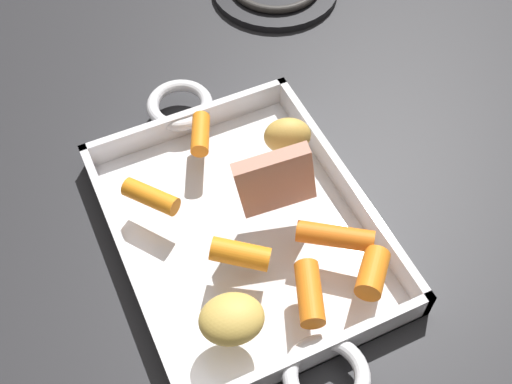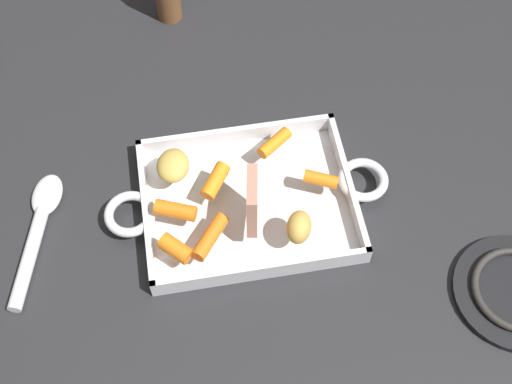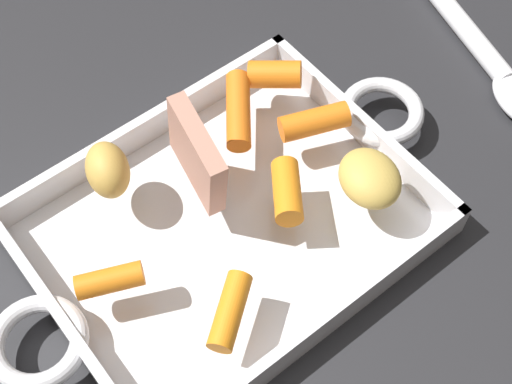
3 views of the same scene
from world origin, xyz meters
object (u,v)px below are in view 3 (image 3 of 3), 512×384
at_px(roast_slice_thick, 194,158).
at_px(serving_spoon, 490,59).
at_px(baby_carrot_southwest, 238,111).
at_px(baby_carrot_southeast, 230,311).
at_px(baby_carrot_center_right, 111,282).
at_px(potato_golden_large, 370,178).
at_px(roasting_dish, 227,224).
at_px(baby_carrot_short, 287,191).
at_px(potato_near_roast, 108,170).
at_px(baby_carrot_northwest, 275,74).
at_px(baby_carrot_center_left, 314,122).

height_order(roast_slice_thick, serving_spoon, roast_slice_thick).
xyz_separation_m(baby_carrot_southwest, baby_carrot_southeast, (-0.11, -0.14, -0.00)).
bearing_deg(roast_slice_thick, baby_carrot_center_right, -160.87).
bearing_deg(baby_carrot_southwest, serving_spoon, -17.67).
bearing_deg(potato_golden_large, baby_carrot_southwest, 107.19).
height_order(roasting_dish, baby_carrot_southwest, baby_carrot_southwest).
xyz_separation_m(roasting_dish, baby_carrot_southwest, (0.06, 0.06, 0.03)).
xyz_separation_m(roast_slice_thick, baby_carrot_center_right, (-0.10, -0.03, -0.03)).
bearing_deg(serving_spoon, baby_carrot_center_right, -76.61).
height_order(baby_carrot_short, baby_carrot_center_right, baby_carrot_short).
bearing_deg(baby_carrot_southeast, potato_near_roast, 92.14).
relative_size(potato_near_roast, potato_golden_large, 0.86).
bearing_deg(baby_carrot_center_right, potato_golden_large, -14.57).
bearing_deg(baby_carrot_center_right, serving_spoon, -1.32).
bearing_deg(potato_golden_large, serving_spoon, 12.30).
xyz_separation_m(baby_carrot_center_right, baby_carrot_southeast, (0.05, -0.07, 0.00)).
bearing_deg(potato_near_roast, baby_carrot_short, -44.08).
height_order(baby_carrot_southwest, baby_carrot_northwest, baby_carrot_northwest).
distance_m(baby_carrot_center_left, potato_golden_large, 0.07).
xyz_separation_m(baby_carrot_northwest, serving_spoon, (0.19, -0.09, -0.04)).
xyz_separation_m(baby_carrot_center_right, serving_spoon, (0.40, -0.01, -0.03)).
relative_size(baby_carrot_short, potato_near_roast, 1.12).
xyz_separation_m(roast_slice_thick, baby_carrot_northwest, (0.11, 0.04, -0.02)).
relative_size(baby_carrot_center_left, serving_spoon, 0.27).
xyz_separation_m(baby_carrot_short, baby_carrot_northwest, (0.07, 0.10, 0.00)).
relative_size(baby_carrot_short, serving_spoon, 0.25).
height_order(roast_slice_thick, baby_carrot_short, roast_slice_thick).
bearing_deg(roast_slice_thick, serving_spoon, -8.34).
distance_m(baby_carrot_center_right, potato_golden_large, 0.21).
relative_size(potato_golden_large, serving_spoon, 0.26).
bearing_deg(baby_carrot_center_left, potato_near_roast, 159.88).
relative_size(roast_slice_thick, baby_carrot_southeast, 1.27).
bearing_deg(serving_spoon, baby_carrot_southwest, -92.95).
relative_size(baby_carrot_short, baby_carrot_southeast, 0.95).
bearing_deg(baby_carrot_short, roast_slice_thick, 130.33).
relative_size(roast_slice_thick, serving_spoon, 0.33).
height_order(potato_near_roast, potato_golden_large, potato_near_roast).
height_order(baby_carrot_center_left, serving_spoon, baby_carrot_center_left).
height_order(roast_slice_thick, baby_carrot_southeast, roast_slice_thick).
bearing_deg(baby_carrot_northwest, roast_slice_thick, -159.84).
xyz_separation_m(roast_slice_thick, baby_carrot_short, (0.05, -0.05, -0.02)).
distance_m(baby_carrot_center_left, baby_carrot_southeast, 0.18).
bearing_deg(roasting_dish, roast_slice_thick, 95.51).
distance_m(roasting_dish, roast_slice_thick, 0.07).
relative_size(baby_carrot_southwest, potato_near_roast, 1.48).
bearing_deg(baby_carrot_southeast, roasting_dish, 55.05).
distance_m(baby_carrot_northwest, potato_near_roast, 0.17).
bearing_deg(serving_spoon, baby_carrot_southeast, -65.21).
height_order(potato_near_roast, serving_spoon, potato_near_roast).
bearing_deg(baby_carrot_center_left, roast_slice_thick, 170.90).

